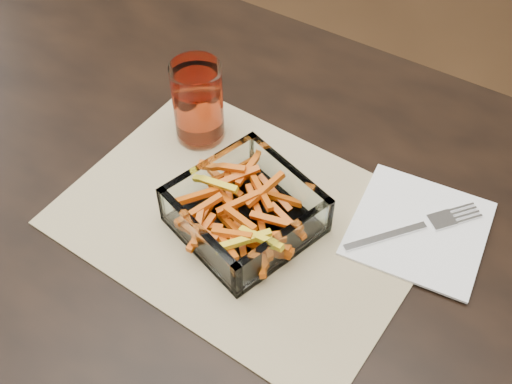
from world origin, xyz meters
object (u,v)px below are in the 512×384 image
(glass_bowl, at_px, (245,213))
(tumbler, at_px, (198,105))
(dining_table, at_px, (150,230))
(fork, at_px, (418,227))

(glass_bowl, height_order, tumbler, tumbler)
(dining_table, height_order, tumbler, tumbler)
(glass_bowl, distance_m, fork, 0.22)
(dining_table, distance_m, glass_bowl, 0.19)
(fork, bearing_deg, tumbler, -140.10)
(tumbler, bearing_deg, fork, 0.45)
(tumbler, bearing_deg, dining_table, -93.13)
(dining_table, relative_size, glass_bowl, 8.14)
(dining_table, bearing_deg, glass_bowl, 9.18)
(glass_bowl, relative_size, fork, 1.25)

